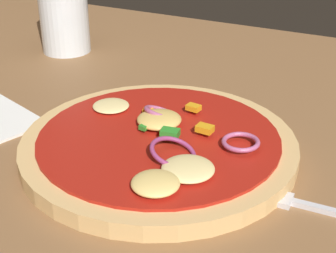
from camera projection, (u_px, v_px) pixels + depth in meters
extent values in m
cube|color=brown|center=(195.00, 199.00, 0.47)|extent=(1.38, 0.97, 0.04)
cylinder|color=tan|center=(159.00, 146.00, 0.50)|extent=(0.27, 0.27, 0.02)
cylinder|color=#A81C11|center=(159.00, 137.00, 0.49)|extent=(0.23, 0.23, 0.00)
ellipsoid|color=#F4DB8E|center=(184.00, 167.00, 0.43)|extent=(0.05, 0.05, 0.01)
ellipsoid|color=#E5BC60|center=(159.00, 120.00, 0.51)|extent=(0.04, 0.04, 0.01)
ellipsoid|color=#EFCC72|center=(155.00, 183.00, 0.41)|extent=(0.04, 0.04, 0.01)
ellipsoid|color=#F4DB8E|center=(111.00, 106.00, 0.55)|extent=(0.04, 0.04, 0.01)
torus|color=#93386B|center=(171.00, 154.00, 0.45)|extent=(0.04, 0.04, 0.02)
torus|color=#B25984|center=(241.00, 142.00, 0.47)|extent=(0.04, 0.04, 0.01)
torus|color=#B25984|center=(161.00, 113.00, 0.52)|extent=(0.05, 0.05, 0.02)
cube|color=#2D8C28|center=(145.00, 126.00, 0.50)|extent=(0.01, 0.01, 0.00)
cube|color=#2D8C28|center=(170.00, 133.00, 0.48)|extent=(0.02, 0.01, 0.01)
cube|color=orange|center=(148.00, 111.00, 0.53)|extent=(0.01, 0.01, 0.00)
cube|color=orange|center=(205.00, 129.00, 0.49)|extent=(0.02, 0.01, 0.01)
cube|color=orange|center=(194.00, 107.00, 0.53)|extent=(0.02, 0.01, 0.01)
cube|color=silver|center=(281.00, 199.00, 0.43)|extent=(0.02, 0.02, 0.01)
cube|color=silver|center=(253.00, 186.00, 0.45)|extent=(0.04, 0.00, 0.00)
cube|color=silver|center=(251.00, 190.00, 0.44)|extent=(0.04, 0.00, 0.00)
cube|color=silver|center=(250.00, 193.00, 0.44)|extent=(0.04, 0.00, 0.00)
cube|color=silver|center=(248.00, 197.00, 0.43)|extent=(0.04, 0.00, 0.00)
cylinder|color=silver|center=(63.00, 7.00, 0.74)|extent=(0.07, 0.07, 0.13)
cylinder|color=#C67214|center=(64.00, 17.00, 0.75)|extent=(0.06, 0.06, 0.10)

